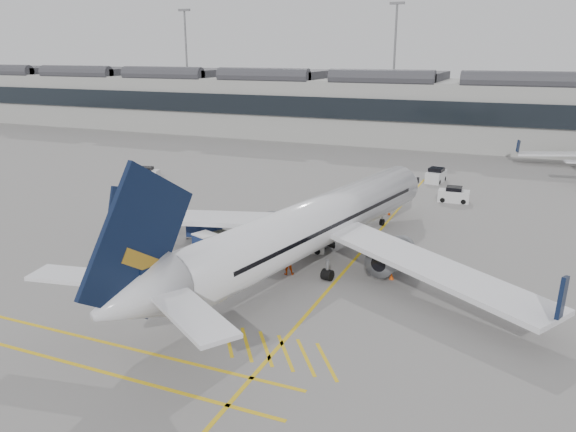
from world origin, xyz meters
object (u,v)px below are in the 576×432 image
at_px(airliner_main, 312,226).
at_px(ramp_agent_b, 288,262).
at_px(belt_loader, 298,243).
at_px(baggage_cart_a, 319,233).
at_px(ramp_agent_a, 283,247).
at_px(pushback_tug, 222,240).

height_order(airliner_main, ramp_agent_b, airliner_main).
distance_m(belt_loader, baggage_cart_a, 2.31).
bearing_deg(ramp_agent_a, belt_loader, 16.27).
xyz_separation_m(belt_loader, ramp_agent_b, (1.26, -5.12, 0.38)).
distance_m(belt_loader, ramp_agent_a, 1.99).
height_order(ramp_agent_a, pushback_tug, ramp_agent_a).
bearing_deg(ramp_agent_a, pushback_tug, 118.10).
bearing_deg(belt_loader, baggage_cart_a, 40.84).
bearing_deg(belt_loader, ramp_agent_a, -123.49).
height_order(airliner_main, pushback_tug, airliner_main).
xyz_separation_m(belt_loader, ramp_agent_a, (-0.55, -1.90, 0.26)).
bearing_deg(baggage_cart_a, ramp_agent_a, -111.63).
bearing_deg(pushback_tug, belt_loader, 33.16).
xyz_separation_m(ramp_agent_a, pushback_tug, (-5.87, 0.43, -0.30)).
height_order(airliner_main, belt_loader, airliner_main).
bearing_deg(baggage_cart_a, belt_loader, -118.93).
bearing_deg(ramp_agent_b, ramp_agent_a, -85.06).
bearing_deg(airliner_main, pushback_tug, -176.07).
relative_size(baggage_cart_a, ramp_agent_b, 1.00).
bearing_deg(pushback_tug, ramp_agent_a, 16.05).
height_order(airliner_main, ramp_agent_a, airliner_main).
height_order(ramp_agent_b, pushback_tug, ramp_agent_b).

